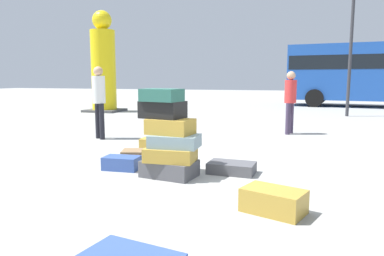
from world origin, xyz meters
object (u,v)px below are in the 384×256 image
suitcase_brown_behind_tower (139,155)px  person_tourist_with_camera (290,97)px  suitcase_tower (169,137)px  person_bearded_onlooker (99,96)px  suitcase_charcoal_foreground_near (171,138)px  suitcase_navy_upright_blue (122,163)px  suitcase_tan_white_trunk (159,144)px  suitcase_tan_left_side (273,201)px  yellow_dummy_statue (103,67)px  suitcase_charcoal_foreground_far (232,168)px  parked_bus (373,71)px

suitcase_brown_behind_tower → person_tourist_with_camera: bearing=41.6°
suitcase_tower → person_bearded_onlooker: 3.83m
suitcase_brown_behind_tower → suitcase_charcoal_foreground_near: 1.79m
person_tourist_with_camera → suitcase_navy_upright_blue: bearing=-7.4°
suitcase_tan_white_trunk → suitcase_navy_upright_blue: bearing=-90.4°
suitcase_tan_white_trunk → person_tourist_with_camera: 3.91m
suitcase_tower → suitcase_tan_white_trunk: size_ratio=1.77×
suitcase_tower → person_tourist_with_camera: bearing=71.9°
suitcase_tan_left_side → yellow_dummy_statue: bearing=147.8°
suitcase_brown_behind_tower → yellow_dummy_statue: size_ratio=0.13×
suitcase_tower → person_tourist_with_camera: size_ratio=0.80×
suitcase_charcoal_foreground_near → yellow_dummy_statue: yellow_dummy_statue is taller
suitcase_charcoal_foreground_far → parked_bus: (4.30, 14.91, 1.75)m
suitcase_navy_upright_blue → suitcase_charcoal_foreground_far: bearing=6.2°
suitcase_navy_upright_blue → suitcase_charcoal_foreground_near: suitcase_charcoal_foreground_near is taller
suitcase_tan_white_trunk → suitcase_charcoal_foreground_near: size_ratio=1.08×
suitcase_tan_white_trunk → suitcase_tan_left_side: (2.52, -2.92, 0.02)m
suitcase_tan_left_side → person_tourist_with_camera: size_ratio=0.40×
suitcase_tan_white_trunk → suitcase_tan_left_side: 3.86m
person_bearded_onlooker → person_tourist_with_camera: person_bearded_onlooker is taller
suitcase_charcoal_foreground_far → person_tourist_with_camera: bearing=83.9°
suitcase_charcoal_foreground_near → person_bearded_onlooker: person_bearded_onlooker is taller
suitcase_charcoal_foreground_far → suitcase_tan_left_side: bearing=-60.4°
suitcase_brown_behind_tower → suitcase_charcoal_foreground_near: (-0.06, 1.79, 0.01)m
suitcase_tan_white_trunk → parked_bus: bearing=63.1°
person_tourist_with_camera → yellow_dummy_statue: size_ratio=0.38×
person_bearded_onlooker → suitcase_tan_left_side: bearing=-7.2°
person_tourist_with_camera → suitcase_tan_white_trunk: bearing=-20.4°
person_bearded_onlooker → person_tourist_with_camera: (4.31, 2.13, -0.06)m
suitcase_navy_upright_blue → parked_bus: size_ratio=0.07×
suitcase_charcoal_foreground_far → suitcase_charcoal_foreground_near: size_ratio=1.04×
suitcase_charcoal_foreground_far → person_tourist_with_camera: 4.48m
suitcase_navy_upright_blue → suitcase_tan_white_trunk: size_ratio=0.76×
suitcase_charcoal_foreground_near → suitcase_brown_behind_tower: bearing=-66.5°
suitcase_tan_white_trunk → suitcase_brown_behind_tower: size_ratio=1.26×
suitcase_tan_left_side → person_bearded_onlooker: bearing=159.1°
suitcase_charcoal_foreground_near → person_tourist_with_camera: person_tourist_with_camera is taller
suitcase_navy_upright_blue → suitcase_tan_left_side: (2.46, -1.18, 0.02)m
suitcase_tower → suitcase_charcoal_foreground_far: size_ratio=1.85×
suitcase_navy_upright_blue → person_tourist_with_camera: 5.29m
suitcase_charcoal_foreground_far → suitcase_tan_left_side: suitcase_tan_left_side is taller
suitcase_navy_upright_blue → person_bearded_onlooker: 3.28m
person_tourist_with_camera → suitcase_tan_left_side: bearing=20.5°
suitcase_charcoal_foreground_near → yellow_dummy_statue: bearing=152.0°
suitcase_tan_white_trunk → parked_bus: (6.08, 13.48, 1.72)m
suitcase_tower → suitcase_navy_upright_blue: size_ratio=2.32×
suitcase_charcoal_foreground_near → parked_bus: 14.25m
suitcase_charcoal_foreground_near → suitcase_tan_left_side: size_ratio=1.05×
suitcase_tan_white_trunk → suitcase_tower: bearing=-66.3°
suitcase_navy_upright_blue → suitcase_tower: bearing=-11.6°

